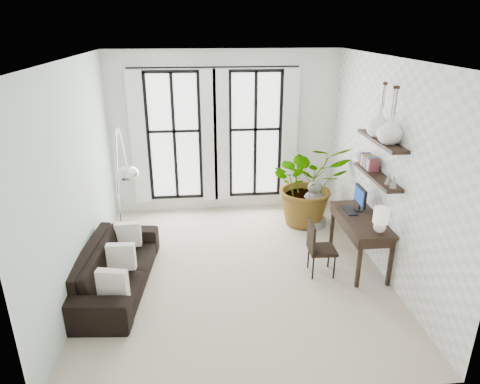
{
  "coord_description": "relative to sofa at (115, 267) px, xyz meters",
  "views": [
    {
      "loc": [
        -0.53,
        -5.8,
        3.63
      ],
      "look_at": [
        0.08,
        0.3,
        1.21
      ],
      "focal_mm": 32.0,
      "sensor_mm": 36.0,
      "label": 1
    }
  ],
  "objects": [
    {
      "name": "throw_pillows",
      "position": [
        0.1,
        0.0,
        0.17
      ],
      "size": [
        0.4,
        1.52,
        0.4
      ],
      "color": "silver",
      "rests_on": "sofa"
    },
    {
      "name": "desk_chair",
      "position": [
        3.01,
        0.07,
        0.16
      ],
      "size": [
        0.42,
        0.42,
        0.86
      ],
      "rotation": [
        0.0,
        0.0,
        -0.03
      ],
      "color": "black",
      "rests_on": "floor"
    },
    {
      "name": "buddha",
      "position": [
        3.4,
        1.75,
        0.05
      ],
      "size": [
        0.5,
        0.5,
        0.91
      ],
      "color": "gray",
      "rests_on": "floor"
    },
    {
      "name": "desk",
      "position": [
        3.74,
        0.23,
        0.43
      ],
      "size": [
        0.59,
        1.4,
        1.22
      ],
      "color": "black",
      "rests_on": "floor"
    },
    {
      "name": "sofa",
      "position": [
        0.0,
        0.0,
        0.0
      ],
      "size": [
        1.08,
        2.32,
        0.66
      ],
      "primitive_type": "imported",
      "rotation": [
        0.0,
        0.0,
        1.48
      ],
      "color": "black",
      "rests_on": "floor"
    },
    {
      "name": "wall_right",
      "position": [
        4.05,
        0.27,
        1.27
      ],
      "size": [
        0.0,
        5.0,
        5.0
      ],
      "primitive_type": "plane",
      "rotation": [
        1.57,
        0.0,
        -1.57
      ],
      "color": "white",
      "rests_on": "floor"
    },
    {
      "name": "vase_a",
      "position": [
        3.91,
        0.02,
        1.94
      ],
      "size": [
        0.37,
        0.37,
        0.38
      ],
      "primitive_type": "imported",
      "color": "white",
      "rests_on": "shelf_upper"
    },
    {
      "name": "wall_back",
      "position": [
        1.8,
        2.77,
        1.27
      ],
      "size": [
        4.5,
        0.0,
        4.5
      ],
      "primitive_type": "plane",
      "rotation": [
        1.57,
        0.0,
        0.0
      ],
      "color": "white",
      "rests_on": "floor"
    },
    {
      "name": "plant",
      "position": [
        3.31,
        1.88,
        0.49
      ],
      "size": [
        1.55,
        1.37,
        1.63
      ],
      "primitive_type": "imported",
      "rotation": [
        0.0,
        0.0,
        0.07
      ],
      "color": "#2D7228",
      "rests_on": "floor"
    },
    {
      "name": "wall_left",
      "position": [
        -0.45,
        0.27,
        1.27
      ],
      "size": [
        0.0,
        5.0,
        5.0
      ],
      "primitive_type": "plane",
      "rotation": [
        1.57,
        0.0,
        1.57
      ],
      "color": "silver",
      "rests_on": "floor"
    },
    {
      "name": "windows",
      "position": [
        1.6,
        2.7,
        1.23
      ],
      "size": [
        3.26,
        0.13,
        2.65
      ],
      "color": "white",
      "rests_on": "wall_back"
    },
    {
      "name": "arc_lamp",
      "position": [
        0.1,
        0.65,
        1.43
      ],
      "size": [
        0.72,
        1.54,
        2.27
      ],
      "color": "silver",
      "rests_on": "floor"
    },
    {
      "name": "ceiling",
      "position": [
        1.8,
        0.27,
        2.87
      ],
      "size": [
        5.0,
        5.0,
        0.0
      ],
      "primitive_type": "plane",
      "color": "white",
      "rests_on": "wall_back"
    },
    {
      "name": "vase_b",
      "position": [
        3.91,
        0.42,
        1.94
      ],
      "size": [
        0.37,
        0.37,
        0.38
      ],
      "primitive_type": "imported",
      "color": "white",
      "rests_on": "shelf_upper"
    },
    {
      "name": "floor",
      "position": [
        1.8,
        0.27,
        -0.33
      ],
      "size": [
        5.0,
        5.0,
        0.0
      ],
      "primitive_type": "plane",
      "color": "#C4B49C",
      "rests_on": "ground"
    },
    {
      "name": "wall_shelves",
      "position": [
        3.91,
        0.31,
        1.4
      ],
      "size": [
        0.25,
        1.3,
        0.6
      ],
      "color": "black",
      "rests_on": "wall_right"
    }
  ]
}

